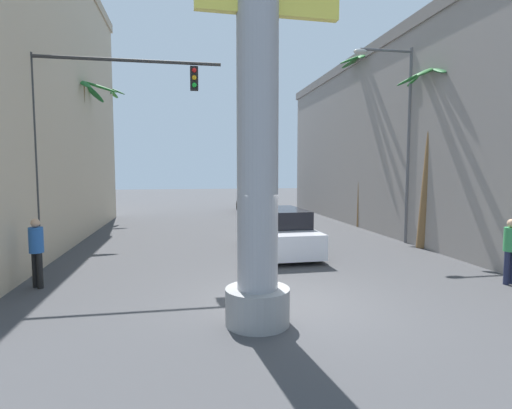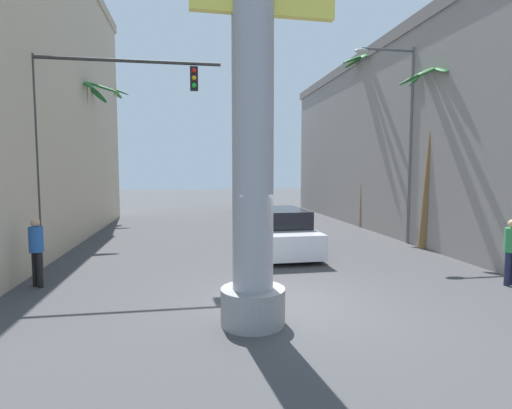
{
  "view_description": "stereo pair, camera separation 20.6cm",
  "coord_description": "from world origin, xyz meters",
  "px_view_note": "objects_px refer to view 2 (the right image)",
  "views": [
    {
      "loc": [
        -2.32,
        -8.26,
        2.95
      ],
      "look_at": [
        0.0,
        4.53,
        1.83
      ],
      "focal_mm": 28.0,
      "sensor_mm": 36.0,
      "label": 1
    },
    {
      "loc": [
        -2.12,
        -8.29,
        2.95
      ],
      "look_at": [
        0.0,
        4.53,
        1.83
      ],
      "focal_mm": 28.0,
      "sensor_mm": 36.0,
      "label": 2
    }
  ],
  "objects_px": {
    "car_far": "(255,201)",
    "pedestrian_by_sign": "(511,247)",
    "pedestrian_curb_left": "(36,247)",
    "neon_sign_pole": "(253,42)",
    "palm_tree_near_right": "(433,137)",
    "palm_tree_mid_right": "(366,126)",
    "street_lamp": "(403,127)",
    "palm_tree_mid_left": "(83,136)",
    "traffic_light_mast": "(93,120)",
    "car_lead": "(278,231)",
    "palm_tree_far_left": "(111,139)"
  },
  "relations": [
    {
      "from": "car_far",
      "to": "palm_tree_mid_left",
      "type": "distance_m",
      "value": 13.33
    },
    {
      "from": "palm_tree_near_right",
      "to": "pedestrian_by_sign",
      "type": "xyz_separation_m",
      "value": [
        -0.8,
        -4.75,
        -3.19
      ]
    },
    {
      "from": "neon_sign_pole",
      "to": "street_lamp",
      "type": "relative_size",
      "value": 1.49
    },
    {
      "from": "palm_tree_mid_left",
      "to": "pedestrian_by_sign",
      "type": "height_order",
      "value": "palm_tree_mid_left"
    },
    {
      "from": "traffic_light_mast",
      "to": "palm_tree_mid_right",
      "type": "bearing_deg",
      "value": 30.07
    },
    {
      "from": "palm_tree_mid_right",
      "to": "neon_sign_pole",
      "type": "bearing_deg",
      "value": -122.72
    },
    {
      "from": "neon_sign_pole",
      "to": "traffic_light_mast",
      "type": "height_order",
      "value": "neon_sign_pole"
    },
    {
      "from": "traffic_light_mast",
      "to": "palm_tree_mid_right",
      "type": "relative_size",
      "value": 0.71
    },
    {
      "from": "street_lamp",
      "to": "pedestrian_curb_left",
      "type": "relative_size",
      "value": 4.4
    },
    {
      "from": "neon_sign_pole",
      "to": "pedestrian_by_sign",
      "type": "height_order",
      "value": "neon_sign_pole"
    },
    {
      "from": "street_lamp",
      "to": "car_far",
      "type": "relative_size",
      "value": 1.6
    },
    {
      "from": "traffic_light_mast",
      "to": "car_lead",
      "type": "height_order",
      "value": "traffic_light_mast"
    },
    {
      "from": "palm_tree_mid_left",
      "to": "car_far",
      "type": "bearing_deg",
      "value": 44.03
    },
    {
      "from": "traffic_light_mast",
      "to": "palm_tree_near_right",
      "type": "xyz_separation_m",
      "value": [
        11.67,
        0.97,
        -0.25
      ]
    },
    {
      "from": "car_far",
      "to": "palm_tree_near_right",
      "type": "bearing_deg",
      "value": -73.05
    },
    {
      "from": "pedestrian_curb_left",
      "to": "palm_tree_mid_right",
      "type": "bearing_deg",
      "value": 34.43
    },
    {
      "from": "neon_sign_pole",
      "to": "palm_tree_mid_right",
      "type": "xyz_separation_m",
      "value": [
        7.73,
        12.03,
        -0.05
      ]
    },
    {
      "from": "neon_sign_pole",
      "to": "palm_tree_mid_right",
      "type": "height_order",
      "value": "neon_sign_pole"
    },
    {
      "from": "car_far",
      "to": "pedestrian_by_sign",
      "type": "distance_m",
      "value": 19.34
    },
    {
      "from": "palm_tree_far_left",
      "to": "pedestrian_curb_left",
      "type": "height_order",
      "value": "palm_tree_far_left"
    },
    {
      "from": "car_lead",
      "to": "palm_tree_far_left",
      "type": "distance_m",
      "value": 15.39
    },
    {
      "from": "palm_tree_far_left",
      "to": "street_lamp",
      "type": "bearing_deg",
      "value": -41.47
    },
    {
      "from": "palm_tree_mid_left",
      "to": "pedestrian_by_sign",
      "type": "bearing_deg",
      "value": -38.46
    },
    {
      "from": "palm_tree_mid_left",
      "to": "palm_tree_far_left",
      "type": "distance_m",
      "value": 7.49
    },
    {
      "from": "street_lamp",
      "to": "palm_tree_mid_left",
      "type": "height_order",
      "value": "street_lamp"
    },
    {
      "from": "street_lamp",
      "to": "palm_tree_mid_left",
      "type": "xyz_separation_m",
      "value": [
        -13.0,
        4.19,
        -0.15
      ]
    },
    {
      "from": "pedestrian_by_sign",
      "to": "palm_tree_near_right",
      "type": "bearing_deg",
      "value": 80.39
    },
    {
      "from": "palm_tree_near_right",
      "to": "traffic_light_mast",
      "type": "bearing_deg",
      "value": -175.26
    },
    {
      "from": "street_lamp",
      "to": "palm_tree_near_right",
      "type": "distance_m",
      "value": 1.37
    },
    {
      "from": "pedestrian_curb_left",
      "to": "neon_sign_pole",
      "type": "bearing_deg",
      "value": -33.49
    },
    {
      "from": "car_far",
      "to": "pedestrian_curb_left",
      "type": "relative_size",
      "value": 2.76
    },
    {
      "from": "traffic_light_mast",
      "to": "palm_tree_mid_right",
      "type": "xyz_separation_m",
      "value": [
        11.7,
        6.77,
        0.78
      ]
    },
    {
      "from": "palm_tree_near_right",
      "to": "palm_tree_mid_right",
      "type": "bearing_deg",
      "value": 89.76
    },
    {
      "from": "pedestrian_curb_left",
      "to": "pedestrian_by_sign",
      "type": "relative_size",
      "value": 1.03
    },
    {
      "from": "palm_tree_mid_left",
      "to": "pedestrian_by_sign",
      "type": "xyz_separation_m",
      "value": [
        12.74,
        -10.12,
        -3.48
      ]
    },
    {
      "from": "traffic_light_mast",
      "to": "pedestrian_by_sign",
      "type": "distance_m",
      "value": 12.01
    },
    {
      "from": "neon_sign_pole",
      "to": "palm_tree_mid_left",
      "type": "relative_size",
      "value": 1.65
    },
    {
      "from": "street_lamp",
      "to": "traffic_light_mast",
      "type": "bearing_deg",
      "value": -169.12
    },
    {
      "from": "car_far",
      "to": "palm_tree_mid_right",
      "type": "relative_size",
      "value": 0.55
    },
    {
      "from": "car_far",
      "to": "palm_tree_mid_left",
      "type": "bearing_deg",
      "value": -135.97
    },
    {
      "from": "traffic_light_mast",
      "to": "palm_tree_mid_left",
      "type": "height_order",
      "value": "palm_tree_mid_left"
    },
    {
      "from": "car_far",
      "to": "palm_tree_mid_left",
      "type": "xyz_separation_m",
      "value": [
        -9.2,
        -8.89,
        3.74
      ]
    },
    {
      "from": "traffic_light_mast",
      "to": "pedestrian_by_sign",
      "type": "height_order",
      "value": "traffic_light_mast"
    },
    {
      "from": "traffic_light_mast",
      "to": "palm_tree_far_left",
      "type": "bearing_deg",
      "value": 98.53
    },
    {
      "from": "palm_tree_mid_left",
      "to": "pedestrian_curb_left",
      "type": "relative_size",
      "value": 3.98
    },
    {
      "from": "palm_tree_far_left",
      "to": "palm_tree_mid_right",
      "type": "bearing_deg",
      "value": -27.06
    },
    {
      "from": "street_lamp",
      "to": "palm_tree_far_left",
      "type": "height_order",
      "value": "palm_tree_far_left"
    },
    {
      "from": "neon_sign_pole",
      "to": "car_lead",
      "type": "height_order",
      "value": "neon_sign_pole"
    },
    {
      "from": "palm_tree_near_right",
      "to": "pedestrian_by_sign",
      "type": "relative_size",
      "value": 3.99
    },
    {
      "from": "palm_tree_near_right",
      "to": "pedestrian_curb_left",
      "type": "distance_m",
      "value": 13.41
    }
  ]
}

